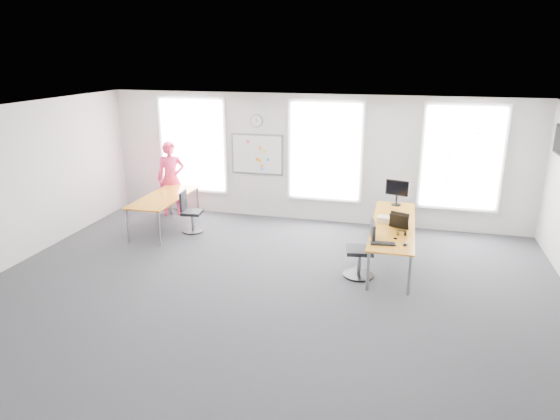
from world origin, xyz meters
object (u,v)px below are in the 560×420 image
(desk_left, at_px, (164,199))
(person, at_px, (171,179))
(chair_left, at_px, (190,214))
(headphones, at_px, (401,233))
(keyboard, at_px, (383,244))
(desk_right, at_px, (393,226))
(monitor, at_px, (397,190))
(chair_right, at_px, (363,253))

(desk_left, relative_size, person, 1.16)
(chair_left, bearing_deg, headphones, -110.17)
(desk_left, distance_m, keyboard, 5.24)
(desk_left, height_order, headphones, headphones)
(desk_right, relative_size, desk_left, 1.41)
(desk_right, relative_size, headphones, 18.44)
(headphones, bearing_deg, desk_left, -175.80)
(chair_left, relative_size, keyboard, 2.17)
(headphones, bearing_deg, keyboard, -103.16)
(chair_left, distance_m, monitor, 4.62)
(desk_left, xyz_separation_m, headphones, (5.27, -1.14, 0.06))
(chair_right, relative_size, chair_left, 1.12)
(desk_right, bearing_deg, desk_left, 173.96)
(keyboard, relative_size, headphones, 2.61)
(desk_right, height_order, desk_left, desk_left)
(desk_left, xyz_separation_m, chair_right, (4.63, -1.46, -0.26))
(desk_right, height_order, monitor, monitor)
(chair_right, distance_m, chair_left, 4.26)
(headphones, height_order, monitor, monitor)
(desk_left, height_order, person, person)
(desk_right, distance_m, headphones, 0.63)
(desk_left, bearing_deg, headphones, -12.21)
(chair_left, bearing_deg, chair_right, -116.34)
(person, bearing_deg, monitor, -25.20)
(keyboard, height_order, monitor, monitor)
(person, distance_m, headphones, 6.00)
(desk_right, xyz_separation_m, chair_right, (-0.48, -0.92, -0.23))
(desk_left, height_order, chair_left, chair_left)
(chair_right, relative_size, keyboard, 2.42)
(keyboard, bearing_deg, desk_left, 153.87)
(desk_right, bearing_deg, monitor, 89.39)
(headphones, bearing_deg, monitor, 110.97)
(desk_left, distance_m, person, 1.11)
(desk_right, bearing_deg, chair_right, -117.51)
(desk_right, relative_size, keyboard, 7.06)
(chair_left, distance_m, keyboard, 4.67)
(person, distance_m, monitor, 5.45)
(desk_right, height_order, chair_left, chair_left)
(chair_right, bearing_deg, person, -125.62)
(desk_left, xyz_separation_m, person, (-0.32, 1.04, 0.20))
(desk_right, xyz_separation_m, monitor, (0.01, 1.28, 0.38))
(chair_left, bearing_deg, desk_right, -103.25)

